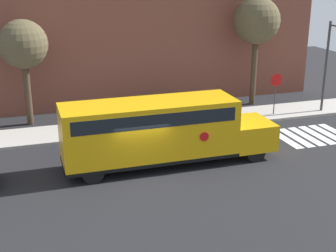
# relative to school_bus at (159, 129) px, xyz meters

# --- Properties ---
(ground_plane) EXTENTS (60.00, 60.00, 0.00)m
(ground_plane) POSITION_rel_school_bus_xyz_m (-1.15, -0.68, -1.82)
(ground_plane) COLOR black
(sidewalk_strip) EXTENTS (44.00, 3.00, 0.15)m
(sidewalk_strip) POSITION_rel_school_bus_xyz_m (-1.15, 5.82, -1.74)
(sidewalk_strip) COLOR #B2ADA3
(sidewalk_strip) RESTS_ON ground
(building_backdrop) EXTENTS (32.00, 4.00, 12.58)m
(building_backdrop) POSITION_rel_school_bus_xyz_m (-1.15, 12.32, 4.47)
(building_backdrop) COLOR brown
(building_backdrop) RESTS_ON ground
(crosswalk_stripes) EXTENTS (4.00, 3.20, 0.01)m
(crosswalk_stripes) POSITION_rel_school_bus_xyz_m (9.52, 1.32, -1.81)
(crosswalk_stripes) COLOR white
(crosswalk_stripes) RESTS_ON ground
(school_bus) EXTENTS (10.42, 2.57, 3.21)m
(school_bus) POSITION_rel_school_bus_xyz_m (0.00, 0.00, 0.00)
(school_bus) COLOR #EAA80F
(school_bus) RESTS_ON ground
(stop_sign) EXTENTS (0.80, 0.10, 2.81)m
(stop_sign) POSITION_rel_school_bus_xyz_m (9.32, 5.27, 0.08)
(stop_sign) COLOR #38383A
(stop_sign) RESTS_ON ground
(tree_near_sidewalk) EXTENTS (2.88, 2.88, 6.35)m
(tree_near_sidewalk) POSITION_rel_school_bus_xyz_m (-5.73, 8.41, 3.02)
(tree_near_sidewalk) COLOR #423323
(tree_near_sidewalk) RESTS_ON ground
(tree_far_sidewalk) EXTENTS (3.13, 3.13, 7.35)m
(tree_far_sidewalk) POSITION_rel_school_bus_xyz_m (9.36, 8.34, 3.89)
(tree_far_sidewalk) COLOR #423323
(tree_far_sidewalk) RESTS_ON ground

